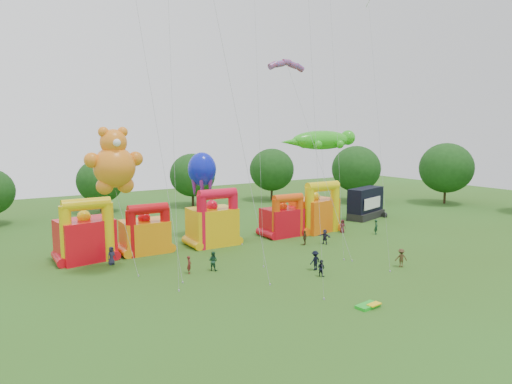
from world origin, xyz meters
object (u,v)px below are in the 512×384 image
teddy_bear_kite (117,180)px  bouncy_castle_2 (213,223)px  stage_trailer (366,204)px  gecko_kite (324,173)px  spectator_4 (305,238)px  bouncy_castle_0 (85,236)px  octopus_kite (213,198)px  spectator_0 (111,256)px

teddy_bear_kite → bouncy_castle_2: bearing=23.2°
stage_trailer → teddy_bear_kite: bearing=-168.9°
bouncy_castle_2 → gecko_kite: size_ratio=0.49×
gecko_kite → spectator_4: size_ratio=7.99×
stage_trailer → gecko_kite: size_ratio=0.56×
bouncy_castle_0 → spectator_4: (23.86, -7.01, -1.71)m
spectator_4 → octopus_kite: bearing=-82.0°
bouncy_castle_0 → stage_trailer: bouncy_castle_0 is taller
bouncy_castle_0 → teddy_bear_kite: (1.89, -6.52, 6.52)m
bouncy_castle_0 → gecko_kite: 34.91m
stage_trailer → octopus_kite: octopus_kite is taller
bouncy_castle_2 → octopus_kite: bearing=62.5°
bouncy_castle_2 → spectator_0: bearing=-171.2°
bouncy_castle_0 → stage_trailer: 42.51m
gecko_kite → octopus_kite: (-18.56, -0.68, -2.18)m
gecko_kite → spectator_0: (-32.62, -5.36, -6.51)m
teddy_bear_kite → spectator_4: (21.97, -0.49, -8.23)m
octopus_kite → spectator_4: (7.92, -8.64, -4.39)m
bouncy_castle_2 → stage_trailer: bearing=5.3°
bouncy_castle_0 → bouncy_castle_2: bouncy_castle_2 is taller
gecko_kite → stage_trailer: bearing=-6.0°
gecko_kite → spectator_0: gecko_kite is taller
spectator_0 → stage_trailer: bearing=-11.6°
bouncy_castle_2 → octopus_kite: (1.42, 2.73, 2.64)m
teddy_bear_kite → spectator_4: 23.46m
bouncy_castle_2 → spectator_4: size_ratio=3.92×
spectator_0 → spectator_4: spectator_0 is taller
stage_trailer → teddy_bear_kite: size_ratio=0.56×
bouncy_castle_0 → bouncy_castle_2: size_ratio=0.98×
spectator_0 → spectator_4: bearing=-28.2°
bouncy_castle_0 → spectator_4: size_ratio=3.86×
bouncy_castle_2 → spectator_0: 12.90m
octopus_kite → spectator_0: (-14.06, -4.68, -4.33)m
spectator_0 → octopus_kite: bearing=0.5°
octopus_kite → spectator_4: bearing=-47.5°
bouncy_castle_2 → spectator_0: size_ratio=3.69×
octopus_kite → gecko_kite: bearing=2.1°
stage_trailer → octopus_kite: bearing=179.7°
gecko_kite → spectator_0: size_ratio=7.52×
bouncy_castle_0 → octopus_kite: octopus_kite is taller
teddy_bear_kite → octopus_kite: (14.05, 8.15, -3.84)m
gecko_kite → bouncy_castle_0: bearing=-176.2°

